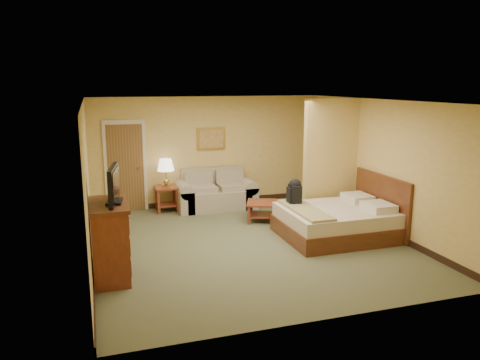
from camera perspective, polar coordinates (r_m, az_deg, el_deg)
name	(u,v)px	position (r m, az deg, el deg)	size (l,w,h in m)	color
floor	(248,243)	(8.74, 0.97, -7.69)	(6.00, 6.00, 0.00)	#555839
ceiling	(248,101)	(8.24, 1.04, 9.61)	(6.00, 6.00, 0.00)	white
back_wall	(208,151)	(11.24, -3.88, 3.51)	(5.50, 0.02, 2.60)	#D6B25B
left_wall	(88,184)	(7.97, -18.08, -0.47)	(0.02, 6.00, 2.60)	#D6B25B
right_wall	(380,166)	(9.62, 16.74, 1.63)	(0.02, 6.00, 2.60)	#D6B25B
partition	(330,160)	(10.08, 10.97, 2.37)	(1.20, 0.15, 2.60)	#D6B25B
door	(126,167)	(10.96, -13.77, 1.57)	(0.94, 0.16, 2.10)	beige
baseboard	(209,202)	(11.47, -3.78, -2.63)	(5.50, 0.02, 0.12)	black
loveseat	(216,196)	(11.04, -2.96, -1.90)	(1.84, 0.86, 0.93)	#9D9277
side_table	(167,195)	(10.87, -8.94, -1.80)	(0.53, 0.53, 0.58)	maroon
table_lamp	(166,166)	(10.73, -9.05, 1.74)	(0.39, 0.39, 0.64)	#B29141
coffee_table	(262,207)	(10.01, 2.75, -3.35)	(0.84, 0.84, 0.42)	maroon
wall_picture	(211,139)	(11.19, -3.54, 5.03)	(0.69, 0.04, 0.54)	#B78E3F
dresser	(110,240)	(7.34, -15.59, -7.10)	(0.58, 1.10, 1.17)	maroon
tv	(114,186)	(7.13, -15.15, -0.67)	(0.28, 0.89, 0.54)	black
bed	(340,221)	(9.22, 12.11, -4.86)	(2.10, 1.79, 1.16)	#4F2412
backpack	(295,191)	(9.18, 6.71, -1.36)	(0.24, 0.31, 0.52)	black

